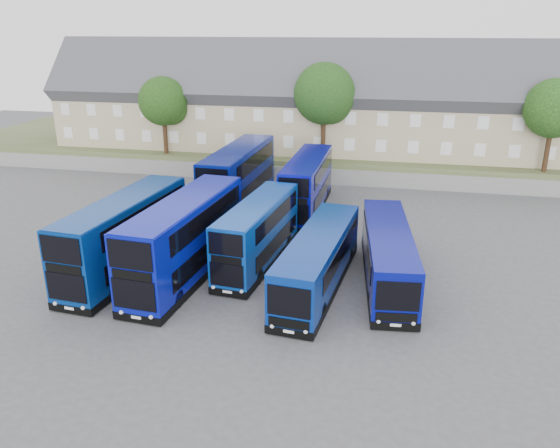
{
  "coord_description": "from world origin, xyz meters",
  "views": [
    {
      "loc": [
        8.58,
        -26.28,
        14.36
      ],
      "look_at": [
        1.79,
        6.23,
        2.2
      ],
      "focal_mm": 35.0,
      "sensor_mm": 36.0,
      "label": 1
    }
  ],
  "objects_px": {
    "coach_east_a": "(318,262)",
    "tree_mid": "(326,96)",
    "tree_west": "(165,103)",
    "tree_east": "(555,111)",
    "dd_front_left": "(125,237)",
    "dd_front_mid": "(185,240)"
  },
  "relations": [
    {
      "from": "tree_mid",
      "to": "tree_west",
      "type": "bearing_deg",
      "value": -178.21
    },
    {
      "from": "coach_east_a",
      "to": "dd_front_left",
      "type": "bearing_deg",
      "value": -173.09
    },
    {
      "from": "tree_west",
      "to": "tree_mid",
      "type": "relative_size",
      "value": 0.83
    },
    {
      "from": "dd_front_mid",
      "to": "tree_mid",
      "type": "height_order",
      "value": "tree_mid"
    },
    {
      "from": "tree_west",
      "to": "tree_east",
      "type": "height_order",
      "value": "tree_east"
    },
    {
      "from": "tree_east",
      "to": "dd_front_left",
      "type": "bearing_deg",
      "value": -141.43
    },
    {
      "from": "dd_front_left",
      "to": "tree_mid",
      "type": "relative_size",
      "value": 1.27
    },
    {
      "from": "tree_west",
      "to": "tree_mid",
      "type": "bearing_deg",
      "value": 1.79
    },
    {
      "from": "dd_front_left",
      "to": "coach_east_a",
      "type": "height_order",
      "value": "dd_front_left"
    },
    {
      "from": "coach_east_a",
      "to": "tree_mid",
      "type": "bearing_deg",
      "value": 102.47
    },
    {
      "from": "dd_front_mid",
      "to": "coach_east_a",
      "type": "xyz_separation_m",
      "value": [
        7.95,
        0.18,
        -0.75
      ]
    },
    {
      "from": "dd_front_left",
      "to": "tree_east",
      "type": "distance_m",
      "value": 37.54
    },
    {
      "from": "dd_front_left",
      "to": "tree_east",
      "type": "xyz_separation_m",
      "value": [
        29.07,
        23.19,
        5.14
      ]
    },
    {
      "from": "dd_front_left",
      "to": "coach_east_a",
      "type": "xyz_separation_m",
      "value": [
        11.81,
        0.23,
        -0.67
      ]
    },
    {
      "from": "dd_front_mid",
      "to": "tree_west",
      "type": "bearing_deg",
      "value": 119.72
    },
    {
      "from": "dd_front_left",
      "to": "tree_mid",
      "type": "bearing_deg",
      "value": 73.88
    },
    {
      "from": "dd_front_mid",
      "to": "tree_west",
      "type": "xyz_separation_m",
      "value": [
        -10.79,
        23.14,
        4.72
      ]
    },
    {
      "from": "coach_east_a",
      "to": "tree_mid",
      "type": "distance_m",
      "value": 24.49
    },
    {
      "from": "dd_front_left",
      "to": "dd_front_mid",
      "type": "relative_size",
      "value": 0.97
    },
    {
      "from": "tree_mid",
      "to": "tree_east",
      "type": "height_order",
      "value": "tree_mid"
    },
    {
      "from": "coach_east_a",
      "to": "tree_east",
      "type": "height_order",
      "value": "tree_east"
    },
    {
      "from": "dd_front_mid",
      "to": "tree_west",
      "type": "height_order",
      "value": "tree_west"
    }
  ]
}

